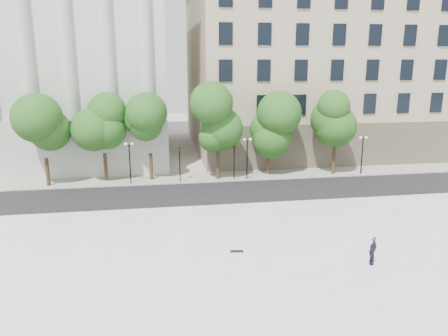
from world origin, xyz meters
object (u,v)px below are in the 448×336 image
(person_lying, at_px, (371,261))
(skateboard, at_px, (237,251))
(traffic_light_east, at_px, (234,145))
(traffic_light_west, at_px, (179,146))

(person_lying, relative_size, skateboard, 2.03)
(traffic_light_east, relative_size, skateboard, 5.24)
(traffic_light_west, bearing_deg, skateboard, -82.02)
(traffic_light_west, distance_m, person_lying, 22.52)
(traffic_light_west, xyz_separation_m, traffic_light_east, (5.36, 0.00, -0.01))
(traffic_light_west, height_order, traffic_light_east, traffic_light_west)
(traffic_light_west, xyz_separation_m, skateboard, (2.42, -17.25, -3.22))
(traffic_light_west, height_order, skateboard, traffic_light_west)
(traffic_light_east, bearing_deg, person_lying, -77.91)
(skateboard, bearing_deg, person_lying, -16.61)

